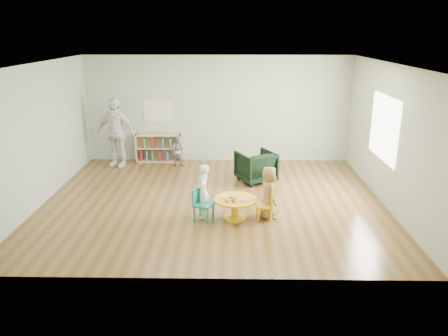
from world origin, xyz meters
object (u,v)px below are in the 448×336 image
child_left (203,191)px  adult_caretaker (116,132)px  activity_table (235,205)px  kid_chair_right (266,205)px  toddler (177,151)px  kid_chair_left (201,203)px  bookshelf (158,148)px  child_right (269,193)px  armchair (256,166)px

child_left → adult_caretaker: 4.06m
activity_table → child_left: child_left is taller
activity_table → adult_caretaker: (-3.05, 3.29, 0.62)m
kid_chair_right → child_left: (-1.19, 0.09, 0.22)m
toddler → kid_chair_left: bearing=110.8°
kid_chair_left → bookshelf: 4.08m
activity_table → bookshelf: 4.28m
child_right → armchair: bearing=-9.4°
bookshelf → child_right: bearing=-54.0°
armchair → child_left: (-1.11, -2.07, 0.15)m
adult_caretaker → activity_table: bearing=-33.4°
bookshelf → toddler: size_ratio=1.47×
kid_chair_right → armchair: armchair is taller
child_right → toddler: (-2.12, 3.29, -0.10)m
activity_table → armchair: bearing=76.9°
kid_chair_left → kid_chair_right: size_ratio=1.13×
kid_chair_left → child_right: child_right is taller
kid_chair_right → toddler: bearing=30.5°
activity_table → bookshelf: bookshelf is taller
child_left → child_right: bearing=92.9°
kid_chair_right → child_left: size_ratio=0.53×
activity_table → child_right: size_ratio=0.80×
armchair → child_right: bearing=65.9°
kid_chair_left → kid_chair_right: kid_chair_left is taller
kid_chair_left → adult_caretaker: (-2.42, 3.36, 0.56)m
child_left → child_right: 1.23m
armchair → bookshelf: bearing=-59.8°
adult_caretaker → child_right: bearing=-27.5°
activity_table → adult_caretaker: 4.53m
activity_table → kid_chair_right: kid_chair_right is taller
kid_chair_right → armchair: 2.17m
child_left → child_right: size_ratio=1.03×
kid_chair_right → adult_caretaker: adult_caretaker is taller
armchair → adult_caretaker: (-3.55, 1.16, 0.53)m
activity_table → bookshelf: bearing=118.7°
kid_chair_left → adult_caretaker: size_ratio=0.35×
bookshelf → toddler: (0.56, -0.40, 0.04)m
armchair → adult_caretaker: adult_caretaker is taller
bookshelf → activity_table: bearing=-61.3°
child_right → adult_caretaker: size_ratio=0.56×
bookshelf → adult_caretaker: size_ratio=0.67×
kid_chair_left → adult_caretaker: adult_caretaker is taller
kid_chair_left → armchair: armchair is taller
kid_chair_right → bookshelf: size_ratio=0.46×
bookshelf → child_right: size_ratio=1.19×
toddler → kid_chair_right: bearing=128.1°
armchair → child_right: 2.08m
armchair → adult_caretaker: bearing=-45.6°
child_left → adult_caretaker: adult_caretaker is taller
kid_chair_right → child_right: (0.05, 0.09, 0.21)m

